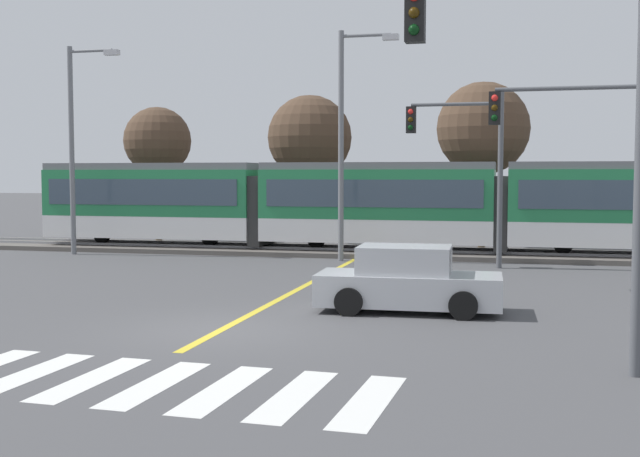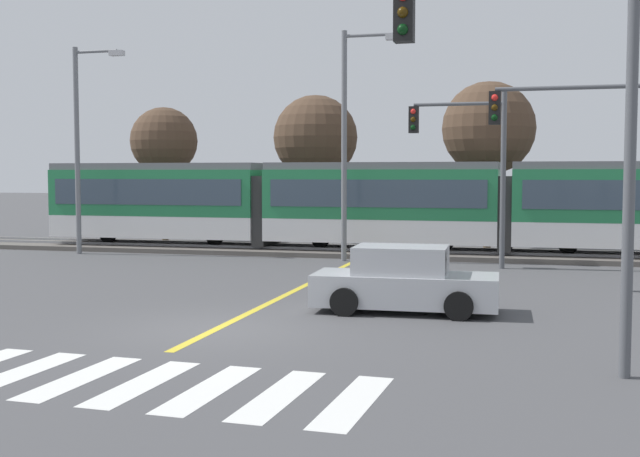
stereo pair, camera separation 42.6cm
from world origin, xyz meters
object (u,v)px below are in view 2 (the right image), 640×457
at_px(sedan_crossing, 405,282).
at_px(bare_tree_west, 315,138).
at_px(light_rail_tram, 382,202).
at_px(traffic_light_mid_right, 592,144).
at_px(bare_tree_far_west, 164,142).
at_px(street_lamp_centre, 350,131).
at_px(traffic_light_near_right, 551,96).
at_px(bare_tree_east, 489,129).
at_px(traffic_light_far_right, 471,152).
at_px(street_lamp_west, 82,137).

relative_size(sedan_crossing, bare_tree_west, 0.63).
bearing_deg(bare_tree_west, light_rail_tram, -51.58).
relative_size(traffic_light_mid_right, bare_tree_far_west, 0.95).
bearing_deg(street_lamp_centre, light_rail_tram, 75.64).
bearing_deg(traffic_light_mid_right, traffic_light_near_right, -97.55).
distance_m(light_rail_tram, bare_tree_west, 7.14).
distance_m(bare_tree_far_west, bare_tree_east, 15.05).
height_order(traffic_light_far_right, bare_tree_east, bare_tree_east).
relative_size(traffic_light_near_right, street_lamp_centre, 0.80).
bearing_deg(light_rail_tram, traffic_light_far_right, -44.29).
xyz_separation_m(light_rail_tram, traffic_light_near_right, (5.97, -17.84, 2.34)).
bearing_deg(light_rail_tram, street_lamp_west, -166.17).
relative_size(street_lamp_centre, bare_tree_east, 1.18).
bearing_deg(traffic_light_far_right, traffic_light_near_right, -80.87).
bearing_deg(bare_tree_west, street_lamp_west, -132.72).
xyz_separation_m(traffic_light_near_right, bare_tree_east, (-2.09, 21.46, 0.67)).
height_order(sedan_crossing, traffic_light_far_right, traffic_light_far_right).
bearing_deg(sedan_crossing, bare_tree_west, 111.32).
relative_size(bare_tree_far_west, bare_tree_west, 0.93).
bearing_deg(traffic_light_mid_right, bare_tree_west, 129.92).
relative_size(street_lamp_centre, bare_tree_far_west, 1.31).
xyz_separation_m(sedan_crossing, bare_tree_east, (0.97, 16.41, 4.36)).
xyz_separation_m(light_rail_tram, traffic_light_far_right, (3.69, -3.60, 1.85)).
bearing_deg(bare_tree_east, traffic_light_far_right, -91.54).
bearing_deg(light_rail_tram, bare_tree_far_west, 160.76).
relative_size(traffic_light_near_right, bare_tree_far_west, 1.06).
bearing_deg(street_lamp_west, traffic_light_mid_right, -16.59).
xyz_separation_m(street_lamp_west, street_lamp_centre, (10.75, 0.15, 0.09)).
bearing_deg(light_rail_tram, traffic_light_mid_right, -49.20).
relative_size(sedan_crossing, traffic_light_mid_right, 0.71).
bearing_deg(traffic_light_near_right, bare_tree_west, 113.63).
xyz_separation_m(traffic_light_mid_right, street_lamp_centre, (-7.91, 5.71, 0.76)).
bearing_deg(light_rail_tram, sedan_crossing, -77.16).
bearing_deg(light_rail_tram, traffic_light_near_right, -71.48).
bearing_deg(light_rail_tram, bare_tree_west, 128.42).
relative_size(sedan_crossing, street_lamp_centre, 0.51).
bearing_deg(bare_tree_west, traffic_light_far_right, -48.38).
bearing_deg(street_lamp_west, bare_tree_far_west, 87.66).
height_order(traffic_light_near_right, street_lamp_centre, street_lamp_centre).
bearing_deg(bare_tree_east, traffic_light_mid_right, -74.41).
bearing_deg(bare_tree_east, street_lamp_centre, -125.95).
relative_size(traffic_light_mid_right, street_lamp_centre, 0.72).
bearing_deg(traffic_light_mid_right, street_lamp_west, 163.41).
height_order(sedan_crossing, bare_tree_far_west, bare_tree_far_west).
relative_size(street_lamp_west, bare_tree_east, 1.15).
xyz_separation_m(sedan_crossing, bare_tree_far_west, (-14.07, 16.68, 3.98)).
xyz_separation_m(light_rail_tram, bare_tree_east, (3.88, 3.62, 3.02)).
xyz_separation_m(traffic_light_mid_right, traffic_light_near_right, (-1.25, -9.46, 0.44)).
xyz_separation_m(traffic_light_far_right, street_lamp_centre, (-4.37, 0.93, 0.82)).
relative_size(sedan_crossing, bare_tree_east, 0.60).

